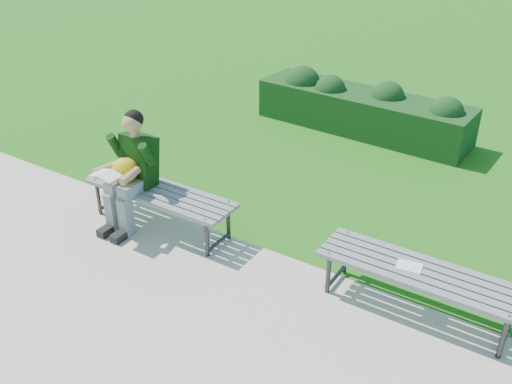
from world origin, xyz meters
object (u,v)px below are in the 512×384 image
(bench_right, at_px, (419,275))
(bench_left, at_px, (160,195))
(hedge, at_px, (361,108))
(paper_sheet, at_px, (409,266))
(seated_boy, at_px, (130,168))

(bench_right, bearing_deg, bench_left, -177.26)
(hedge, xyz_separation_m, paper_sheet, (2.04, -3.67, 0.11))
(hedge, bearing_deg, paper_sheet, -60.93)
(bench_left, height_order, bench_right, same)
(paper_sheet, bearing_deg, bench_right, -0.00)
(hedge, xyz_separation_m, bench_left, (-0.73, -3.81, 0.05))
(bench_left, bearing_deg, hedge, 79.15)
(bench_left, relative_size, seated_boy, 1.37)
(hedge, bearing_deg, bench_left, -100.85)
(bench_left, distance_m, paper_sheet, 2.77)
(bench_right, xyz_separation_m, paper_sheet, (-0.10, 0.00, 0.06))
(bench_left, relative_size, paper_sheet, 7.45)
(bench_right, bearing_deg, seated_boy, -175.73)
(bench_right, relative_size, seated_boy, 1.37)
(hedge, relative_size, bench_left, 1.86)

